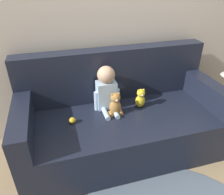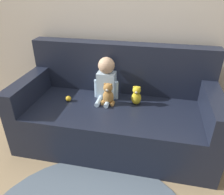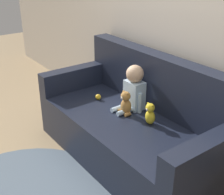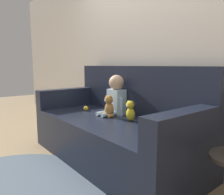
% 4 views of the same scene
% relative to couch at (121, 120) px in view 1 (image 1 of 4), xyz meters
% --- Properties ---
extents(ground_plane, '(12.00, 12.00, 0.00)m').
position_rel_couch_xyz_m(ground_plane, '(0.00, -0.07, -0.35)').
color(ground_plane, '#9E8460').
extents(wall_back, '(8.00, 0.05, 2.60)m').
position_rel_couch_xyz_m(wall_back, '(0.00, 0.49, 0.95)').
color(wall_back, beige).
rests_on(wall_back, ground_plane).
extents(couch, '(2.05, 0.93, 1.04)m').
position_rel_couch_xyz_m(couch, '(0.00, 0.00, 0.00)').
color(couch, black).
rests_on(couch, ground_plane).
extents(person_baby, '(0.27, 0.34, 0.46)m').
position_rel_couch_xyz_m(person_baby, '(-0.13, 0.10, 0.34)').
color(person_baby, silver).
rests_on(person_baby, couch).
extents(teddy_bear_brown, '(0.14, 0.11, 0.24)m').
position_rel_couch_xyz_m(teddy_bear_brown, '(-0.08, -0.04, 0.24)').
color(teddy_bear_brown, '#AD7A3D').
rests_on(teddy_bear_brown, couch).
extents(plush_toy_side, '(0.10, 0.10, 0.21)m').
position_rel_couch_xyz_m(plush_toy_side, '(0.21, 0.01, 0.23)').
color(plush_toy_side, yellow).
rests_on(plush_toy_side, couch).
extents(toy_ball, '(0.06, 0.06, 0.06)m').
position_rel_couch_xyz_m(toy_ball, '(-0.51, -0.08, 0.15)').
color(toy_ball, gold).
rests_on(toy_ball, couch).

